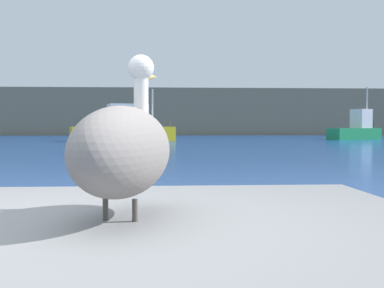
% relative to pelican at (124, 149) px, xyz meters
% --- Properties ---
extents(hillside_backdrop, '(140.00, 13.08, 5.73)m').
position_rel_pelican_xyz_m(hillside_backdrop, '(-0.43, 62.73, 1.77)').
color(hillside_backdrop, '#7F755B').
rests_on(hillside_backdrop, ground).
extents(pier_dock, '(3.52, 2.90, 0.71)m').
position_rel_pelican_xyz_m(pier_dock, '(-0.00, -0.01, -0.74)').
color(pier_dock, gray).
rests_on(pier_dock, ground).
extents(pelican, '(0.69, 1.40, 0.94)m').
position_rel_pelican_xyz_m(pelican, '(0.00, 0.00, 0.00)').
color(pelican, gray).
rests_on(pelican, pier_dock).
extents(fishing_boat_green, '(5.04, 3.38, 4.49)m').
position_rel_pelican_xyz_m(fishing_boat_green, '(16.74, 37.93, -0.24)').
color(fishing_boat_green, '#1E8C4C').
rests_on(fishing_boat_green, ground).
extents(fishing_boat_yellow, '(8.19, 4.22, 4.04)m').
position_rel_pelican_xyz_m(fishing_boat_yellow, '(-2.62, 35.44, -0.05)').
color(fishing_boat_yellow, yellow).
rests_on(fishing_boat_yellow, ground).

